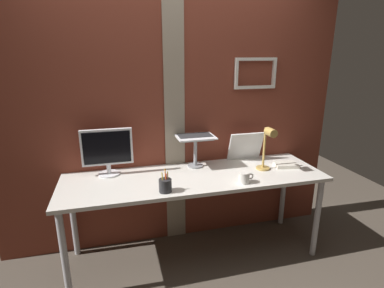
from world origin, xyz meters
name	(u,v)px	position (x,y,z in m)	size (l,w,h in m)	color
ground_plane	(183,255)	(0.00, 0.00, 0.00)	(6.00, 6.00, 0.00)	#4C4238
brick_wall_back	(172,117)	(0.00, 0.38, 1.20)	(3.14, 0.16, 2.39)	brown
desk	(195,183)	(0.11, -0.01, 0.70)	(2.19, 0.67, 0.77)	silver
monitor	(107,149)	(-0.59, 0.20, 0.99)	(0.42, 0.18, 0.40)	white
laptop_stand	(195,147)	(0.17, 0.20, 0.95)	(0.28, 0.22, 0.27)	gray
laptop	(193,129)	(0.17, 0.27, 1.09)	(0.34, 0.32, 0.22)	white
whiteboard_panel	(245,146)	(0.68, 0.25, 0.90)	(0.33, 0.02, 0.29)	white
desk_lamp	(268,144)	(0.73, -0.07, 1.01)	(0.12, 0.20, 0.39)	tan
pen_cup	(165,185)	(-0.18, -0.25, 0.82)	(0.09, 0.09, 0.18)	#262628
coffee_mug	(244,178)	(0.45, -0.25, 0.81)	(0.12, 0.09, 0.09)	silver
paper_clutter_stack	(286,165)	(0.97, -0.01, 0.78)	(0.20, 0.14, 0.03)	silver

